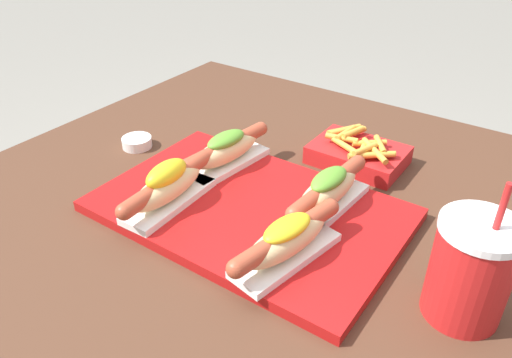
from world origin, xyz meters
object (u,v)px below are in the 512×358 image
(hot_dog_0, at_px, (168,186))
(hot_dog_1, at_px, (287,240))
(hot_dog_3, at_px, (328,191))
(hot_dog_2, at_px, (226,150))
(fries_basket, at_px, (358,153))
(sauce_bowl, at_px, (137,142))
(serving_tray, at_px, (249,210))
(drink_cup, at_px, (471,270))

(hot_dog_0, xyz_separation_m, hot_dog_1, (0.23, -0.01, -0.00))
(hot_dog_1, xyz_separation_m, hot_dog_3, (-0.01, 0.14, 0.00))
(hot_dog_1, bearing_deg, hot_dog_2, 145.41)
(hot_dog_0, distance_m, fries_basket, 0.37)
(sauce_bowl, bearing_deg, serving_tray, -10.43)
(hot_dog_3, relative_size, drink_cup, 1.07)
(hot_dog_3, xyz_separation_m, drink_cup, (0.24, -0.08, 0.02))
(serving_tray, distance_m, fries_basket, 0.26)
(hot_dog_0, relative_size, hot_dog_3, 1.00)
(hot_dog_1, distance_m, hot_dog_3, 0.14)
(serving_tray, bearing_deg, hot_dog_2, 143.37)
(hot_dog_0, distance_m, hot_dog_3, 0.25)
(hot_dog_0, height_order, hot_dog_2, hot_dog_0)
(hot_dog_0, bearing_deg, sauce_bowl, 148.68)
(hot_dog_1, xyz_separation_m, fries_basket, (-0.04, 0.33, -0.03))
(hot_dog_2, bearing_deg, hot_dog_1, -34.59)
(hot_dog_2, relative_size, fries_basket, 1.24)
(hot_dog_3, distance_m, fries_basket, 0.19)
(serving_tray, distance_m, hot_dog_0, 0.14)
(sauce_bowl, relative_size, drink_cup, 0.30)
(sauce_bowl, bearing_deg, fries_basket, 26.27)
(serving_tray, bearing_deg, sauce_bowl, 169.57)
(hot_dog_2, height_order, hot_dog_3, same)
(hot_dog_1, distance_m, hot_dog_2, 0.27)
(serving_tray, bearing_deg, hot_dog_1, -32.67)
(serving_tray, relative_size, hot_dog_3, 2.27)
(hot_dog_0, distance_m, sauce_bowl, 0.25)
(hot_dog_1, height_order, fries_basket, hot_dog_1)
(hot_dog_2, distance_m, sauce_bowl, 0.22)
(serving_tray, bearing_deg, hot_dog_0, -147.01)
(serving_tray, height_order, hot_dog_2, hot_dog_2)
(sauce_bowl, bearing_deg, hot_dog_3, 0.84)
(hot_dog_3, height_order, sauce_bowl, hot_dog_3)
(hot_dog_0, bearing_deg, hot_dog_3, 32.27)
(hot_dog_1, bearing_deg, hot_dog_3, 94.58)
(hot_dog_3, distance_m, drink_cup, 0.25)
(serving_tray, xyz_separation_m, hot_dog_1, (0.12, -0.08, 0.04))
(hot_dog_1, distance_m, drink_cup, 0.23)
(hot_dog_3, bearing_deg, fries_basket, 99.92)
(serving_tray, xyz_separation_m, hot_dog_2, (-0.11, 0.08, 0.04))
(hot_dog_1, height_order, sauce_bowl, hot_dog_1)
(hot_dog_3, bearing_deg, hot_dog_1, -85.42)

